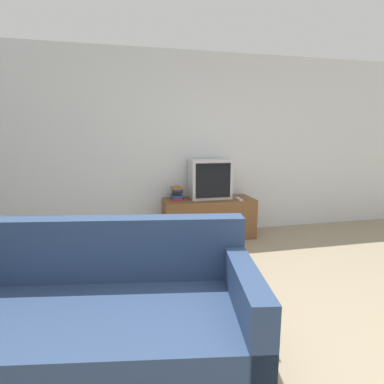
% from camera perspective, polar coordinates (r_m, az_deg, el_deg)
% --- Properties ---
extents(wall_back, '(9.00, 0.06, 2.60)m').
position_cam_1_polar(wall_back, '(4.40, -0.49, 8.80)').
color(wall_back, silver).
rests_on(wall_back, ground_plane).
extents(tv_stand, '(1.28, 0.49, 0.56)m').
position_cam_1_polar(tv_stand, '(4.31, 3.19, -4.99)').
color(tv_stand, brown).
rests_on(tv_stand, ground_plane).
extents(television, '(0.57, 0.36, 0.55)m').
position_cam_1_polar(television, '(4.27, 3.41, 2.51)').
color(television, silver).
rests_on(television, tv_stand).
extents(couch, '(2.23, 1.24, 0.87)m').
position_cam_1_polar(couch, '(2.14, -19.92, -22.32)').
color(couch, navy).
rests_on(couch, ground_plane).
extents(book_stack, '(0.17, 0.23, 0.18)m').
position_cam_1_polar(book_stack, '(4.18, -2.91, -0.30)').
color(book_stack, '#B72D28').
rests_on(book_stack, tv_stand).
extents(remote_on_stand, '(0.05, 0.17, 0.02)m').
position_cam_1_polar(remote_on_stand, '(4.23, 8.91, -1.34)').
color(remote_on_stand, '#B7B7B7').
rests_on(remote_on_stand, tv_stand).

